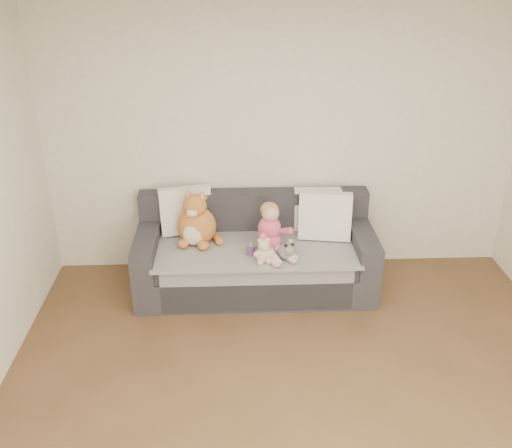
{
  "coord_description": "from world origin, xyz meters",
  "views": [
    {
      "loc": [
        -0.46,
        -2.65,
        2.99
      ],
      "look_at": [
        -0.28,
        1.87,
        0.75
      ],
      "focal_mm": 40.0,
      "sensor_mm": 36.0,
      "label": 1
    }
  ],
  "objects": [
    {
      "name": "teddy_bear",
      "position": [
        -0.22,
        1.68,
        0.57
      ],
      "size": [
        0.19,
        0.14,
        0.24
      ],
      "rotation": [
        0.0,
        0.0,
        0.17
      ],
      "color": "beige",
      "rests_on": "sofa"
    },
    {
      "name": "sippy_cup",
      "position": [
        -0.32,
        1.81,
        0.54
      ],
      "size": [
        0.12,
        0.08,
        0.13
      ],
      "rotation": [
        0.0,
        0.0,
        -0.18
      ],
      "color": "#6D3188",
      "rests_on": "sofa"
    },
    {
      "name": "plush_cow",
      "position": [
        -0.01,
        1.73,
        0.55
      ],
      "size": [
        0.15,
        0.23,
        0.19
      ],
      "rotation": [
        0.0,
        0.0,
        0.23
      ],
      "color": "white",
      "rests_on": "sofa"
    },
    {
      "name": "cushion_left",
      "position": [
        -0.93,
        2.3,
        0.7
      ],
      "size": [
        0.52,
        0.32,
        0.46
      ],
      "rotation": [
        0.0,
        0.0,
        0.21
      ],
      "color": "white",
      "rests_on": "sofa"
    },
    {
      "name": "cushion_right_back",
      "position": [
        0.33,
        2.32,
        0.68
      ],
      "size": [
        0.45,
        0.21,
        0.42
      ],
      "rotation": [
        0.0,
        0.0,
        -0.03
      ],
      "color": "white",
      "rests_on": "sofa"
    },
    {
      "name": "cushion_right_front",
      "position": [
        0.38,
        2.13,
        0.7
      ],
      "size": [
        0.52,
        0.29,
        0.46
      ],
      "rotation": [
        0.0,
        0.0,
        -0.16
      ],
      "color": "white",
      "rests_on": "sofa"
    },
    {
      "name": "room_shell",
      "position": [
        0.0,
        0.42,
        1.3
      ],
      "size": [
        5.0,
        5.0,
        5.0
      ],
      "color": "brown",
      "rests_on": "ground"
    },
    {
      "name": "toddler",
      "position": [
        -0.14,
        1.88,
        0.67
      ],
      "size": [
        0.34,
        0.47,
        0.46
      ],
      "rotation": [
        0.0,
        0.0,
        0.37
      ],
      "color": "#EC537E",
      "rests_on": "sofa"
    },
    {
      "name": "plush_cat",
      "position": [
        -0.82,
        2.07,
        0.67
      ],
      "size": [
        0.42,
        0.37,
        0.55
      ],
      "rotation": [
        0.0,
        0.0,
        -0.23
      ],
      "color": "#C66A2C",
      "rests_on": "sofa"
    },
    {
      "name": "sofa",
      "position": [
        -0.28,
        2.06,
        0.31
      ],
      "size": [
        2.2,
        0.94,
        0.85
      ],
      "color": "#26252A",
      "rests_on": "ground"
    }
  ]
}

